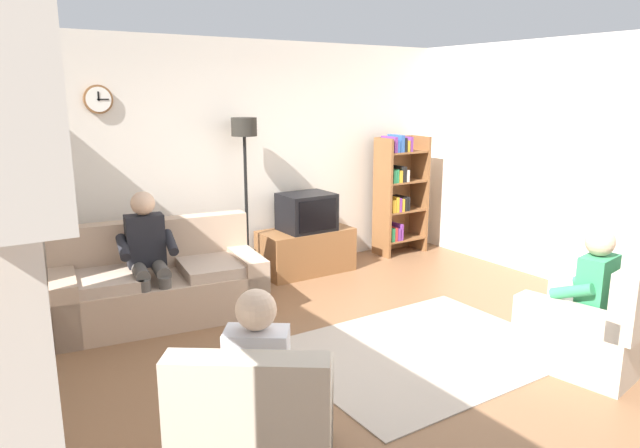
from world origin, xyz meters
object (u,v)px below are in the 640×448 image
(bookshelf, at_px, (397,191))
(tv_stand, at_px, (306,251))
(armchair_near_window, at_px, (259,433))
(armchair_near_bookshelf, at_px, (591,330))
(person_in_right_armchair, at_px, (583,290))
(couch, at_px, (160,286))
(tv, at_px, (307,212))
(floor_lamp, at_px, (245,154))
(person_in_left_armchair, at_px, (260,373))
(person_on_couch, at_px, (148,251))

(bookshelf, bearing_deg, tv_stand, -177.34)
(armchair_near_window, xyz_separation_m, armchair_near_bookshelf, (2.83, -0.18, 0.00))
(tv_stand, distance_m, armchair_near_window, 3.83)
(bookshelf, distance_m, person_in_right_armchair, 3.40)
(couch, distance_m, tv, 2.02)
(floor_lamp, relative_size, person_in_left_armchair, 1.65)
(floor_lamp, distance_m, armchair_near_window, 3.74)
(floor_lamp, xyz_separation_m, armchair_near_window, (-1.51, -3.21, -1.16))
(couch, height_order, person_on_couch, person_on_couch)
(couch, height_order, bookshelf, bookshelf)
(tv_stand, xyz_separation_m, bookshelf, (1.47, 0.07, 0.57))
(person_on_couch, relative_size, person_in_left_armchair, 1.11)
(person_in_left_armchair, bearing_deg, tv, 54.13)
(floor_lamp, bearing_deg, tv, -9.71)
(tv, distance_m, person_in_right_armchair, 3.24)
(bookshelf, distance_m, armchair_near_window, 4.92)
(couch, xyz_separation_m, person_in_left_armchair, (-0.26, -2.59, 0.29))
(armchair_near_window, bearing_deg, armchair_near_bookshelf, -3.67)
(floor_lamp, bearing_deg, armchair_near_window, -115.21)
(floor_lamp, bearing_deg, tv_stand, -7.81)
(tv, xyz_separation_m, person_on_couch, (-2.05, -0.54, -0.04))
(person_on_couch, bearing_deg, armchair_near_bookshelf, -45.96)
(tv_stand, distance_m, floor_lamp, 1.39)
(person_on_couch, bearing_deg, person_in_left_armchair, -93.12)
(armchair_near_window, bearing_deg, person_in_right_armchair, -1.91)
(armchair_near_window, bearing_deg, tv_stand, 54.35)
(person_on_couch, xyz_separation_m, person_in_left_armchair, (-0.14, -2.48, -0.09))
(tv, bearing_deg, floor_lamp, 170.29)
(couch, relative_size, person_in_left_armchair, 1.79)
(floor_lamp, height_order, person_in_right_armchair, floor_lamp)
(armchair_near_window, height_order, person_in_left_armchair, person_in_left_armchair)
(tv, xyz_separation_m, person_in_right_armchair, (0.58, -3.18, -0.14))
(armchair_near_window, bearing_deg, floor_lamp, 64.79)
(person_on_couch, relative_size, person_in_right_armchair, 1.11)
(couch, bearing_deg, person_on_couch, -138.44)
(armchair_near_bookshelf, distance_m, person_in_left_armchair, 2.81)
(person_in_left_armchair, bearing_deg, tv_stand, 54.35)
(armchair_near_window, xyz_separation_m, person_in_right_armchair, (2.82, -0.09, 0.32))
(couch, bearing_deg, person_in_right_armchair, -47.72)
(couch, height_order, tv_stand, couch)
(armchair_near_window, bearing_deg, bookshelf, 40.65)
(tv_stand, bearing_deg, armchair_near_window, -125.65)
(floor_lamp, distance_m, armchair_near_bookshelf, 3.82)
(couch, xyz_separation_m, person_in_right_armchair, (2.51, -2.76, 0.29))
(armchair_near_window, bearing_deg, person_on_couch, 85.80)
(armchair_near_window, distance_m, person_in_right_armchair, 2.83)
(armchair_near_bookshelf, bearing_deg, floor_lamp, 111.23)
(tv, bearing_deg, armchair_near_bookshelf, -79.64)
(couch, relative_size, tv, 3.33)
(bookshelf, distance_m, floor_lamp, 2.28)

